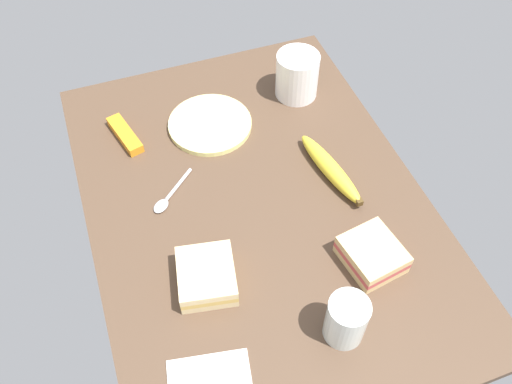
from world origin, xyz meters
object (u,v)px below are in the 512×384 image
sandwich_main (372,255)px  spoon (168,197)px  sandwich_side (207,276)px  snack_bar (125,135)px  glass_of_milk (346,321)px  plate_of_food (210,124)px  banana (330,169)px  coffee_mug_black (297,75)px

sandwich_main → spoon: size_ratio=1.14×
sandwich_side → snack_bar: size_ratio=1.06×
sandwich_side → glass_of_milk: size_ratio=1.35×
plate_of_food → banana: size_ratio=0.88×
banana → spoon: size_ratio=2.03×
coffee_mug_black → sandwich_side: size_ratio=0.95×
sandwich_main → sandwich_side: (-5.73, -28.71, -0.00)cm
plate_of_food → glass_of_milk: size_ratio=1.98×
sandwich_main → glass_of_milk: glass_of_milk is taller
sandwich_main → glass_of_milk: size_ratio=1.27×
sandwich_side → banana: sandwich_side is taller
banana → snack_bar: (-23.97, -36.86, -0.72)cm
snack_bar → coffee_mug_black: bearing=76.8°
coffee_mug_black → sandwich_main: (45.85, -4.48, -3.15)cm
sandwich_main → snack_bar: size_ratio=0.99×
sandwich_side → snack_bar: bearing=-170.6°
plate_of_food → coffee_mug_black: coffee_mug_black is taller
plate_of_food → coffee_mug_black: 22.47cm
glass_of_milk → banana: (-31.46, 12.04, -2.33)cm
plate_of_food → coffee_mug_black: bearing=99.4°
sandwich_side → snack_bar: sandwich_side is taller
sandwich_side → spoon: bearing=-174.4°
coffee_mug_black → spoon: (19.88, -35.16, -4.97)cm
sandwich_main → glass_of_milk: 14.86cm
glass_of_milk → sandwich_side: bearing=-131.5°
glass_of_milk → banana: bearing=159.1°
plate_of_food → glass_of_milk: (52.72, 6.79, 3.44)cm
sandwich_main → glass_of_milk: bearing=-44.8°
sandwich_main → banana: 21.07cm
glass_of_milk → banana: size_ratio=0.44×
plate_of_food → snack_bar: 18.24cm
plate_of_food → sandwich_main: sandwich_main is taller
coffee_mug_black → banana: size_ratio=0.57×
banana → sandwich_side: bearing=-63.3°
coffee_mug_black → snack_bar: bearing=-88.7°
sandwich_main → sandwich_side: same height
plate_of_food → sandwich_main: bearing=22.1°
coffee_mug_black → sandwich_main: bearing=-5.6°
plate_of_food → snack_bar: size_ratio=1.55×
spoon → plate_of_food: bearing=140.4°
coffee_mug_black → glass_of_milk: 58.26cm
sandwich_main → spoon: bearing=-130.2°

